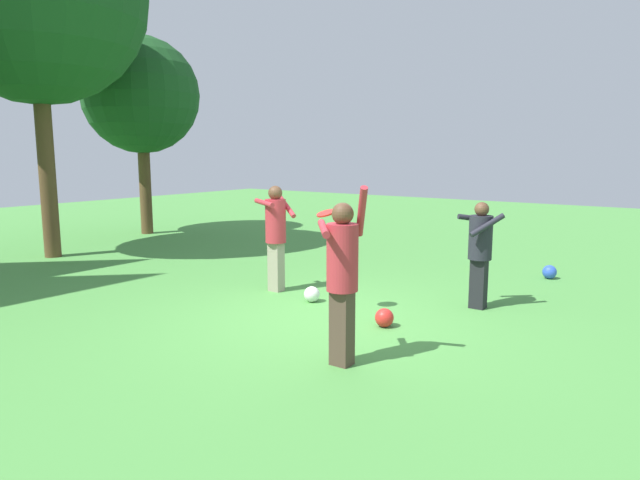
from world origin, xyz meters
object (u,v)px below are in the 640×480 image
at_px(person_bystander, 480,246).
at_px(tree_right, 141,96).
at_px(ball_red, 384,318).
at_px(ball_yellow, 476,264).
at_px(person_catcher, 276,229).
at_px(ball_white, 312,294).
at_px(person_thrower, 342,269).
at_px(ball_blue, 550,272).
at_px(frisbee, 326,213).

height_order(person_bystander, tree_right, tree_right).
relative_size(ball_red, ball_yellow, 1.26).
xyz_separation_m(person_catcher, person_bystander, (0.95, -3.11, -0.11)).
bearing_deg(ball_white, person_bystander, -62.02).
bearing_deg(ball_white, tree_right, 68.71).
distance_m(person_thrower, ball_white, 2.79).
relative_size(person_thrower, ball_blue, 7.79).
relative_size(ball_blue, ball_yellow, 1.27).
height_order(person_catcher, ball_white, person_catcher).
bearing_deg(person_bystander, frisbee, 0.00).
relative_size(frisbee, tree_right, 0.07).
distance_m(frisbee, ball_blue, 4.89).
height_order(ball_blue, tree_right, tree_right).
bearing_deg(person_thrower, tree_right, 22.64).
bearing_deg(ball_blue, ball_yellow, 87.41).
bearing_deg(person_catcher, person_thrower, -13.98).
bearing_deg(frisbee, person_bystander, -45.52).
xyz_separation_m(person_catcher, frisbee, (-0.65, -1.47, 0.41)).
bearing_deg(ball_red, ball_blue, -13.54).
distance_m(person_bystander, ball_blue, 2.81).
bearing_deg(ball_white, person_catcher, 76.29).
xyz_separation_m(person_thrower, tree_right, (5.10, 10.04, 2.75)).
xyz_separation_m(person_catcher, ball_white, (-0.22, -0.90, -0.92)).
xyz_separation_m(person_bystander, ball_yellow, (2.73, 1.04, -0.83)).
distance_m(ball_red, tree_right, 11.05).
xyz_separation_m(frisbee, tree_right, (3.64, 8.79, 2.36)).
bearing_deg(ball_yellow, person_thrower, -173.56).
bearing_deg(ball_white, ball_blue, -33.74).
xyz_separation_m(person_thrower, person_bystander, (3.06, -0.39, -0.13)).
bearing_deg(person_thrower, ball_blue, -47.87).
distance_m(person_thrower, person_catcher, 3.44).
height_order(ball_white, tree_right, tree_right).
bearing_deg(ball_yellow, person_catcher, 150.71).
xyz_separation_m(person_thrower, ball_white, (1.89, 1.82, -0.94)).
height_order(ball_yellow, ball_white, ball_white).
relative_size(ball_white, tree_right, 0.05).
distance_m(ball_yellow, ball_white, 4.07).
bearing_deg(tree_right, ball_yellow, -85.75).
distance_m(person_catcher, ball_blue, 5.09).
relative_size(ball_red, ball_white, 1.03).
bearing_deg(person_thrower, ball_yellow, -34.01).
height_order(person_thrower, tree_right, tree_right).
xyz_separation_m(ball_red, ball_blue, (4.28, -1.03, 0.00)).
height_order(person_catcher, ball_blue, person_catcher).
xyz_separation_m(ball_white, tree_right, (3.20, 8.22, 3.69)).
height_order(person_catcher, tree_right, tree_right).
xyz_separation_m(ball_yellow, tree_right, (-0.70, 9.38, 3.71)).
bearing_deg(person_catcher, ball_blue, 70.09).
bearing_deg(person_catcher, tree_right, -178.32).
relative_size(person_catcher, tree_right, 0.32).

